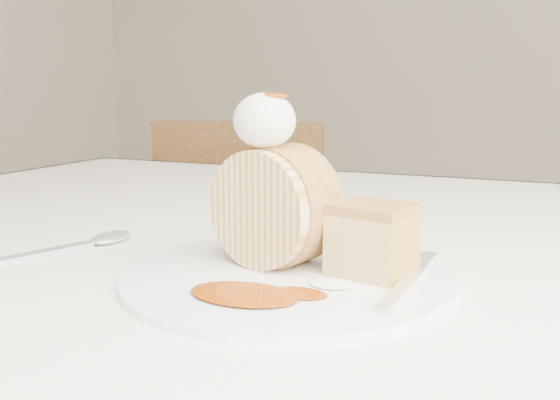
% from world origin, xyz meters
% --- Properties ---
extents(table, '(1.40, 0.90, 0.75)m').
position_xyz_m(table, '(0.00, 0.20, 0.66)').
color(table, white).
rests_on(table, ground).
extents(chair_far, '(0.46, 0.46, 0.82)m').
position_xyz_m(chair_far, '(-0.47, 0.90, 0.47)').
color(chair_far, brown).
rests_on(chair_far, ground).
extents(plate, '(0.31, 0.31, 0.01)m').
position_xyz_m(plate, '(0.01, 0.01, 0.75)').
color(plate, white).
rests_on(plate, table).
extents(roulade_slice, '(0.11, 0.08, 0.10)m').
position_xyz_m(roulade_slice, '(-0.01, 0.03, 0.81)').
color(roulade_slice, '#CFB990').
rests_on(roulade_slice, plate).
extents(cake_chunk, '(0.07, 0.06, 0.05)m').
position_xyz_m(cake_chunk, '(0.07, 0.03, 0.78)').
color(cake_chunk, '#A47C3E').
rests_on(cake_chunk, plate).
extents(whipped_cream, '(0.05, 0.05, 0.04)m').
position_xyz_m(whipped_cream, '(-0.02, 0.02, 0.88)').
color(whipped_cream, white).
rests_on(whipped_cream, roulade_slice).
extents(caramel_drizzle, '(0.03, 0.02, 0.01)m').
position_xyz_m(caramel_drizzle, '(-0.01, 0.02, 0.90)').
color(caramel_drizzle, '#843205').
rests_on(caramel_drizzle, whipped_cream).
extents(caramel_pool, '(0.09, 0.07, 0.00)m').
position_xyz_m(caramel_pool, '(0.00, -0.06, 0.76)').
color(caramel_pool, '#843205').
rests_on(caramel_pool, plate).
extents(fork, '(0.03, 0.16, 0.00)m').
position_xyz_m(fork, '(0.10, -0.00, 0.76)').
color(fork, silver).
rests_on(fork, plate).
extents(spoon, '(0.09, 0.18, 0.00)m').
position_xyz_m(spoon, '(-0.24, -0.04, 0.75)').
color(spoon, silver).
rests_on(spoon, table).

